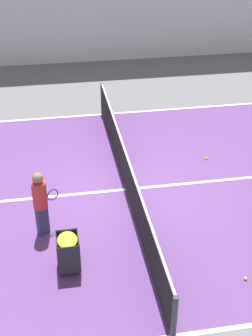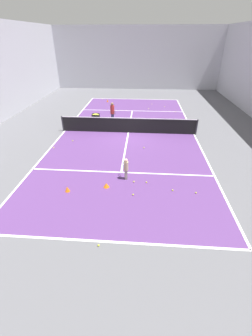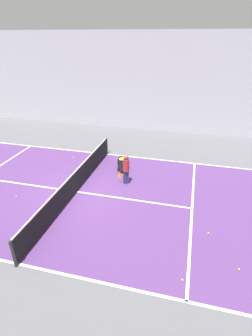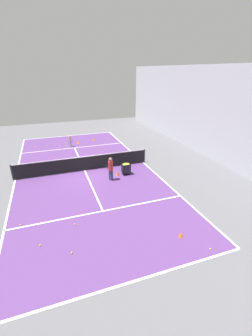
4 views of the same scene
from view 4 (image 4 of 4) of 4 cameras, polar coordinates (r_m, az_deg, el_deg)
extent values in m
plane|color=#5B5B60|center=(16.85, -10.46, -0.60)|extent=(35.39, 35.39, 0.00)
cube|color=#563370|center=(16.85, -10.46, -0.60)|extent=(9.39, 20.11, 0.00)
cube|color=white|center=(26.30, -14.24, 7.95)|extent=(9.39, 0.10, 0.00)
cube|color=white|center=(8.84, 2.10, -26.79)|extent=(9.39, 0.10, 0.00)
cube|color=white|center=(18.05, 4.34, 1.44)|extent=(0.10, 20.11, 0.00)
cube|color=white|center=(16.90, -26.32, -2.72)|extent=(0.10, 20.11, 0.00)
cube|color=white|center=(21.98, -12.94, 5.02)|extent=(9.39, 0.10, 0.00)
cube|color=white|center=(12.07, -5.90, -10.84)|extent=(9.39, 0.10, 0.00)
cube|color=white|center=(16.84, -10.47, -0.59)|extent=(0.10, 11.06, 0.00)
cube|color=silver|center=(20.01, 20.28, 13.06)|extent=(0.15, 31.69, 7.22)
cylinder|color=#2D2D33|center=(17.89, 4.69, 3.10)|extent=(0.10, 0.10, 1.10)
cylinder|color=#2D2D33|center=(16.70, -26.99, -1.09)|extent=(0.10, 0.10, 1.10)
cube|color=black|center=(16.64, -10.60, 1.07)|extent=(9.49, 0.03, 1.03)
cube|color=white|center=(16.44, -10.74, 2.80)|extent=(9.49, 0.04, 0.05)
cube|color=gray|center=(22.42, -13.92, 5.96)|extent=(0.16, 0.20, 0.50)
cylinder|color=tan|center=(22.29, -14.04, 7.12)|extent=(0.28, 0.28, 0.45)
sphere|color=beige|center=(22.21, -14.12, 7.87)|extent=(0.17, 0.17, 0.17)
torus|color=#2D478C|center=(22.08, -13.57, 6.71)|extent=(0.11, 0.28, 0.28)
cube|color=#2D3351|center=(15.04, -3.86, -1.79)|extent=(0.26, 0.30, 0.72)
cylinder|color=#B22D2D|center=(14.76, -3.93, 0.60)|extent=(0.43, 0.43, 0.64)
sphere|color=#846047|center=(14.59, -3.98, 2.19)|extent=(0.24, 0.24, 0.24)
torus|color=black|center=(15.02, -4.95, 0.32)|extent=(0.15, 0.26, 0.28)
cube|color=black|center=(15.91, 0.00, -1.20)|extent=(0.57, 0.45, 0.02)
cube|color=black|center=(15.96, -0.26, 0.23)|extent=(0.57, 0.02, 0.69)
cube|color=black|center=(15.59, 0.27, -0.37)|extent=(0.57, 0.02, 0.69)
cube|color=black|center=(15.86, 0.93, 0.07)|extent=(0.02, 0.45, 0.69)
cube|color=black|center=(15.69, -0.94, -0.20)|extent=(0.02, 0.45, 0.69)
ellipsoid|color=yellow|center=(15.66, 0.00, 0.88)|extent=(0.53, 0.41, 0.16)
cylinder|color=black|center=(16.14, 0.47, -1.07)|extent=(0.05, 0.05, 0.12)
cylinder|color=black|center=(16.02, -0.86, -1.27)|extent=(0.05, 0.05, 0.12)
cylinder|color=black|center=(15.87, 0.86, -1.52)|extent=(0.05, 0.05, 0.12)
cylinder|color=black|center=(15.75, -0.49, -1.73)|extent=(0.05, 0.05, 0.12)
cone|color=orange|center=(23.97, -8.15, 7.25)|extent=(0.22, 0.22, 0.25)
cone|color=orange|center=(15.73, -2.15, -1.36)|extent=(0.23, 0.23, 0.32)
cone|color=orange|center=(10.63, 13.78, -16.08)|extent=(0.19, 0.19, 0.27)
cone|color=orange|center=(23.28, -12.01, 6.42)|extent=(0.27, 0.27, 0.22)
sphere|color=yellow|center=(10.64, -20.97, -17.82)|extent=(0.07, 0.07, 0.07)
sphere|color=yellow|center=(19.08, -15.16, 2.01)|extent=(0.07, 0.07, 0.07)
sphere|color=yellow|center=(22.69, -16.46, 5.32)|extent=(0.07, 0.07, 0.07)
sphere|color=yellow|center=(19.25, -0.81, 3.06)|extent=(0.07, 0.07, 0.07)
sphere|color=yellow|center=(12.14, -25.19, -12.89)|extent=(0.07, 0.07, 0.07)
sphere|color=yellow|center=(23.36, -21.95, 5.07)|extent=(0.07, 0.07, 0.07)
sphere|color=yellow|center=(23.69, -15.22, 6.22)|extent=(0.07, 0.07, 0.07)
sphere|color=yellow|center=(26.51, -13.62, 8.21)|extent=(0.07, 0.07, 0.07)
sphere|color=yellow|center=(9.94, -13.61, -20.18)|extent=(0.07, 0.07, 0.07)
sphere|color=yellow|center=(23.21, -19.46, 5.33)|extent=(0.07, 0.07, 0.07)
sphere|color=yellow|center=(11.34, -12.89, -13.77)|extent=(0.07, 0.07, 0.07)
sphere|color=yellow|center=(10.44, 20.57, -18.69)|extent=(0.07, 0.07, 0.07)
sphere|color=yellow|center=(20.55, 0.43, 4.42)|extent=(0.07, 0.07, 0.07)
sphere|color=yellow|center=(22.72, -14.94, 5.51)|extent=(0.07, 0.07, 0.07)
camera|label=1|loc=(18.15, 24.09, 21.84)|focal=50.00mm
camera|label=2|loc=(30.58, -18.56, 21.12)|focal=24.00mm
camera|label=3|loc=(12.81, -59.19, 12.67)|focal=28.00mm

